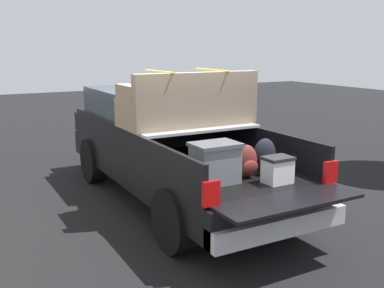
% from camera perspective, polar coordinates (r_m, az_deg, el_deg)
% --- Properties ---
extents(ground_plane, '(40.00, 40.00, 0.00)m').
position_cam_1_polar(ground_plane, '(7.78, -2.15, -7.11)').
color(ground_plane, black).
extents(pickup_truck, '(6.05, 2.06, 2.23)m').
position_cam_1_polar(pickup_truck, '(7.82, -3.35, 0.28)').
color(pickup_truck, black).
rests_on(pickup_truck, ground_plane).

